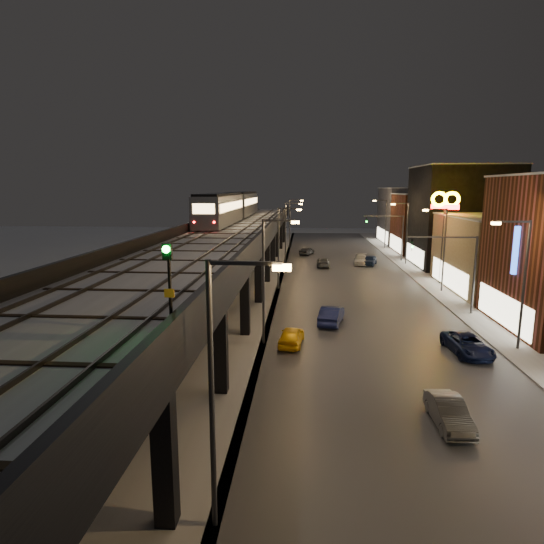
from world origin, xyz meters
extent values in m
plane|color=silver|center=(0.00, 0.00, 0.00)|extent=(220.00, 220.00, 0.00)
cube|color=#46474D|center=(7.50, 35.00, 0.03)|extent=(17.00, 120.00, 0.06)
cube|color=#9FA1A8|center=(17.50, 35.00, 0.07)|extent=(4.00, 120.00, 0.14)
cube|color=#9FA1A8|center=(-6.00, 35.00, 0.03)|extent=(11.00, 120.00, 0.06)
cube|color=black|center=(-6.00, 32.00, 5.80)|extent=(9.00, 100.00, 1.00)
cube|color=black|center=(-2.30, -5.00, 2.65)|extent=(0.70, 0.70, 5.30)
cube|color=black|center=(-6.00, -5.00, 5.15)|extent=(8.00, 0.60, 0.50)
cube|color=black|center=(-9.70, 5.00, 2.65)|extent=(0.70, 0.70, 5.30)
cube|color=black|center=(-2.30, 5.00, 2.65)|extent=(0.70, 0.70, 5.30)
cube|color=black|center=(-6.00, 5.00, 5.15)|extent=(8.00, 0.60, 0.50)
cube|color=black|center=(-9.70, 15.00, 2.65)|extent=(0.70, 0.70, 5.30)
cube|color=black|center=(-2.30, 15.00, 2.65)|extent=(0.70, 0.70, 5.30)
cube|color=black|center=(-6.00, 15.00, 5.15)|extent=(8.00, 0.60, 0.50)
cube|color=black|center=(-9.70, 25.00, 2.65)|extent=(0.70, 0.70, 5.30)
cube|color=black|center=(-2.30, 25.00, 2.65)|extent=(0.70, 0.70, 5.30)
cube|color=black|center=(-6.00, 25.00, 5.15)|extent=(8.00, 0.60, 0.50)
cube|color=black|center=(-9.70, 35.00, 2.65)|extent=(0.70, 0.70, 5.30)
cube|color=black|center=(-2.30, 35.00, 2.65)|extent=(0.70, 0.70, 5.30)
cube|color=black|center=(-6.00, 35.00, 5.15)|extent=(8.00, 0.60, 0.50)
cube|color=black|center=(-9.70, 45.00, 2.65)|extent=(0.70, 0.70, 5.30)
cube|color=black|center=(-2.30, 45.00, 2.65)|extent=(0.70, 0.70, 5.30)
cube|color=black|center=(-6.00, 45.00, 5.15)|extent=(8.00, 0.60, 0.50)
cube|color=black|center=(-9.70, 55.00, 2.65)|extent=(0.70, 0.70, 5.30)
cube|color=black|center=(-2.30, 55.00, 2.65)|extent=(0.70, 0.70, 5.30)
cube|color=black|center=(-6.00, 55.00, 5.15)|extent=(8.00, 0.60, 0.50)
cube|color=black|center=(-9.70, 65.00, 2.65)|extent=(0.70, 0.70, 5.30)
cube|color=black|center=(-2.30, 65.00, 2.65)|extent=(0.70, 0.70, 5.30)
cube|color=black|center=(-6.00, 65.00, 5.15)|extent=(8.00, 0.60, 0.50)
cube|color=black|center=(-9.70, 75.00, 2.65)|extent=(0.70, 0.70, 5.30)
cube|color=black|center=(-2.30, 75.00, 2.65)|extent=(0.70, 0.70, 5.30)
cube|color=black|center=(-6.00, 75.00, 5.15)|extent=(8.00, 0.60, 0.50)
cube|color=#B2B7C1|center=(-6.00, 32.00, 6.38)|extent=(8.40, 100.00, 0.16)
cube|color=#332D28|center=(-9.22, 32.00, 6.54)|extent=(0.08, 98.00, 0.16)
cube|color=#332D28|center=(-7.78, 32.00, 6.54)|extent=(0.08, 98.00, 0.16)
cube|color=#332D28|center=(-4.72, 32.00, 6.54)|extent=(0.08, 98.00, 0.16)
cube|color=#332D28|center=(-3.28, 32.00, 6.54)|extent=(0.08, 98.00, 0.16)
cube|color=black|center=(-6.00, 2.00, 6.49)|extent=(7.80, 0.24, 0.06)
cube|color=black|center=(-6.00, 18.00, 6.49)|extent=(7.80, 0.24, 0.06)
cube|color=black|center=(-6.00, 34.00, 6.49)|extent=(7.80, 0.24, 0.06)
cube|color=black|center=(-6.00, 50.00, 6.49)|extent=(7.80, 0.24, 0.06)
cube|color=black|center=(-6.00, 66.00, 6.49)|extent=(7.80, 0.24, 0.06)
cube|color=black|center=(-1.65, 32.00, 6.85)|extent=(0.30, 100.00, 1.10)
cube|color=black|center=(-10.35, 32.00, 6.85)|extent=(0.30, 100.00, 1.10)
cube|color=#FFF4CB|center=(17.95, 18.00, 1.60)|extent=(0.10, 9.60, 2.40)
cube|color=#867453|center=(24.00, 32.00, 4.00)|extent=(12.00, 15.00, 8.00)
cube|color=#FFF4CB|center=(17.95, 32.00, 1.60)|extent=(0.10, 12.00, 2.40)
cube|color=#B2B7C1|center=(24.00, 32.00, 8.08)|extent=(12.20, 15.20, 0.16)
cube|color=black|center=(24.00, 48.00, 7.00)|extent=(12.00, 13.00, 14.00)
cube|color=#FFF4CB|center=(17.95, 48.00, 1.60)|extent=(0.10, 10.40, 2.40)
cube|color=#B2B7C1|center=(24.00, 48.00, 14.08)|extent=(12.20, 13.20, 0.16)
cube|color=maroon|center=(24.00, 62.00, 5.00)|extent=(12.00, 12.00, 10.00)
cube|color=#FFF4CB|center=(17.95, 62.00, 1.60)|extent=(0.10, 9.60, 2.40)
cube|color=#B2B7C1|center=(24.00, 62.00, 10.08)|extent=(12.20, 12.20, 0.16)
cube|color=#42434C|center=(24.00, 76.00, 5.50)|extent=(12.00, 16.00, 11.00)
cube|color=#FFF4CB|center=(17.95, 76.00, 1.60)|extent=(0.10, 12.80, 2.40)
cube|color=#B2B7C1|center=(24.00, 76.00, 11.08)|extent=(12.20, 16.20, 0.16)
cylinder|color=#38383A|center=(-0.70, -5.00, 4.50)|extent=(0.18, 0.18, 9.00)
cube|color=#38383A|center=(0.40, -5.00, 8.90)|extent=(2.20, 0.12, 0.12)
cube|color=#FDBA5A|center=(1.50, -5.00, 8.78)|extent=(0.55, 0.28, 0.18)
cylinder|color=#38383A|center=(-0.70, 13.00, 4.50)|extent=(0.18, 0.18, 9.00)
cube|color=#38383A|center=(0.40, 13.00, 8.90)|extent=(2.20, 0.12, 0.12)
cube|color=#FDBA5A|center=(1.50, 13.00, 8.78)|extent=(0.55, 0.28, 0.18)
cylinder|color=#38383A|center=(17.00, 13.00, 4.50)|extent=(0.18, 0.18, 9.00)
cube|color=#38383A|center=(15.90, 13.00, 8.90)|extent=(2.20, 0.12, 0.12)
cube|color=#FDBA5A|center=(14.80, 13.00, 8.78)|extent=(0.55, 0.28, 0.18)
cylinder|color=#38383A|center=(-0.70, 31.00, 4.50)|extent=(0.18, 0.18, 9.00)
cube|color=#38383A|center=(0.40, 31.00, 8.90)|extent=(2.20, 0.12, 0.12)
cube|color=#FDBA5A|center=(1.50, 31.00, 8.78)|extent=(0.55, 0.28, 0.18)
cylinder|color=#38383A|center=(17.00, 31.00, 4.50)|extent=(0.18, 0.18, 9.00)
cube|color=#38383A|center=(15.90, 31.00, 8.90)|extent=(2.20, 0.12, 0.12)
cube|color=#FDBA5A|center=(14.80, 31.00, 8.78)|extent=(0.55, 0.28, 0.18)
cylinder|color=#38383A|center=(-0.70, 49.00, 4.50)|extent=(0.18, 0.18, 9.00)
cube|color=#38383A|center=(0.40, 49.00, 8.90)|extent=(2.20, 0.12, 0.12)
cube|color=#FDBA5A|center=(1.50, 49.00, 8.78)|extent=(0.55, 0.28, 0.18)
cylinder|color=#38383A|center=(17.00, 49.00, 4.50)|extent=(0.18, 0.18, 9.00)
cube|color=#38383A|center=(15.90, 49.00, 8.90)|extent=(2.20, 0.12, 0.12)
cube|color=#FDBA5A|center=(14.80, 49.00, 8.78)|extent=(0.55, 0.28, 0.18)
cylinder|color=#38383A|center=(-0.70, 67.00, 4.50)|extent=(0.18, 0.18, 9.00)
cube|color=#38383A|center=(0.40, 67.00, 8.90)|extent=(2.20, 0.12, 0.12)
cube|color=#FDBA5A|center=(1.50, 67.00, 8.78)|extent=(0.55, 0.28, 0.18)
cylinder|color=#38383A|center=(17.00, 67.00, 4.50)|extent=(0.18, 0.18, 9.00)
cube|color=#38383A|center=(15.90, 67.00, 8.90)|extent=(2.20, 0.12, 0.12)
cube|color=#FDBA5A|center=(14.80, 67.00, 8.78)|extent=(0.55, 0.28, 0.18)
cylinder|color=#38383A|center=(17.00, 22.00, 3.50)|extent=(0.20, 0.20, 7.00)
cube|color=#38383A|center=(14.00, 22.00, 6.90)|extent=(6.00, 0.12, 0.12)
imported|color=black|center=(11.50, 22.00, 6.40)|extent=(0.20, 0.16, 1.00)
sphere|color=#0CFF26|center=(11.50, 21.85, 6.15)|extent=(0.18, 0.18, 0.18)
cylinder|color=#38383A|center=(17.00, 52.00, 3.50)|extent=(0.20, 0.20, 7.00)
cube|color=#38383A|center=(14.00, 52.00, 6.90)|extent=(6.00, 0.12, 0.12)
imported|color=black|center=(11.50, 52.00, 6.40)|extent=(0.20, 0.16, 1.00)
sphere|color=#0CFF26|center=(11.50, 51.85, 6.15)|extent=(0.18, 0.18, 0.18)
cube|color=gray|center=(-8.50, 38.76, 8.40)|extent=(3.13, 18.87, 3.56)
cube|color=black|center=(-8.50, 38.76, 10.31)|extent=(2.80, 18.33, 0.27)
cube|color=#FFCB7F|center=(-10.07, 38.76, 8.88)|extent=(0.05, 17.25, 0.97)
cube|color=#FFCB7F|center=(-6.93, 38.76, 8.88)|extent=(0.05, 17.25, 0.97)
cube|color=gray|center=(-8.50, 59.17, 8.40)|extent=(3.13, 18.87, 3.56)
cube|color=black|center=(-8.50, 59.17, 10.31)|extent=(2.80, 18.33, 0.27)
cube|color=#FFCB7F|center=(-10.07, 59.17, 8.88)|extent=(0.05, 17.25, 0.97)
cube|color=#FFCB7F|center=(-6.93, 59.17, 8.88)|extent=(0.05, 17.25, 0.97)
cube|color=#FFCB7F|center=(-8.50, 29.31, 8.94)|extent=(2.37, 0.05, 1.08)
sphere|color=#FF0C0C|center=(-9.58, 29.29, 7.54)|extent=(0.22, 0.22, 0.22)
sphere|color=#FF0C0C|center=(-7.42, 29.29, 7.54)|extent=(0.22, 0.22, 0.22)
cylinder|color=black|center=(-2.10, -4.32, 7.99)|extent=(0.11, 0.11, 2.75)
cube|color=black|center=(-2.10, -4.44, 9.14)|extent=(0.29, 0.16, 0.50)
sphere|color=#0CFF26|center=(-2.10, -4.56, 9.23)|extent=(0.24, 0.24, 0.24)
cube|color=gold|center=(-2.10, -4.42, 7.81)|extent=(0.32, 0.04, 0.27)
imported|color=yellow|center=(1.30, 12.79, 0.67)|extent=(1.98, 4.06, 1.33)
imported|color=#141B4D|center=(4.44, 18.23, 0.75)|extent=(2.49, 4.77, 1.50)
imported|color=#54565A|center=(4.80, 45.98, 0.64)|extent=(1.89, 4.46, 1.28)
imported|color=#41444B|center=(2.51, 57.59, 0.70)|extent=(2.95, 4.42, 1.40)
imported|color=#48494B|center=(9.03, 2.19, 0.64)|extent=(1.47, 3.95, 1.29)
imported|color=#0E173D|center=(13.19, 11.89, 0.66)|extent=(2.61, 4.94, 1.33)
imported|color=silver|center=(10.39, 48.29, 0.69)|extent=(2.55, 4.97, 1.38)
imported|color=#162447|center=(11.62, 47.91, 0.71)|extent=(2.83, 4.48, 1.42)
cylinder|color=#38383A|center=(18.00, 35.11, 4.32)|extent=(0.24, 0.24, 8.64)
cube|color=#FF0C0C|center=(18.00, 35.11, 8.97)|extent=(3.02, 0.25, 0.54)
torus|color=#E1D300|center=(17.30, 35.11, 9.83)|extent=(1.77, 0.84, 1.75)
torus|color=#E1D300|center=(18.70, 35.11, 9.83)|extent=(1.77, 0.84, 1.75)
cylinder|color=#38383A|center=(18.50, 16.64, 2.50)|extent=(0.28, 0.28, 5.01)
cube|color=blue|center=(18.50, 16.64, 6.51)|extent=(1.60, 0.35, 3.61)
camera|label=1|loc=(2.16, -18.16, 11.09)|focal=30.00mm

